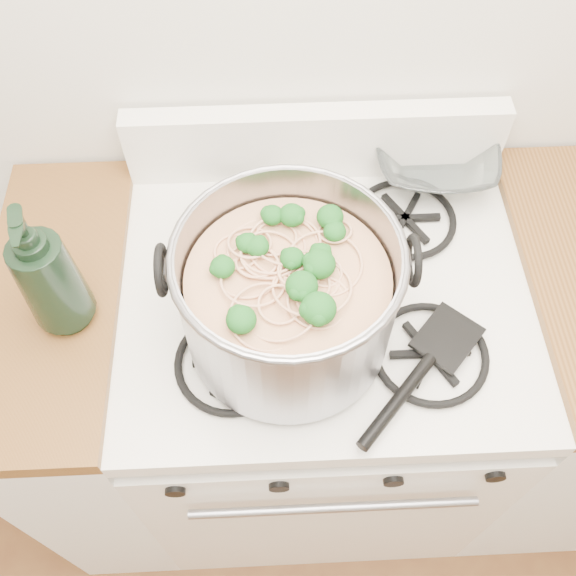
# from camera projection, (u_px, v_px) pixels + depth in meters

# --- Properties ---
(gas_range) EXTENTS (0.76, 0.66, 0.92)m
(gas_range) POSITION_uv_depth(u_px,v_px,m) (316.00, 392.00, 1.58)
(gas_range) COLOR white
(gas_range) RESTS_ON ground
(counter_left) EXTENTS (0.25, 0.65, 0.92)m
(counter_left) POSITION_uv_depth(u_px,v_px,m) (108.00, 395.00, 1.55)
(counter_left) COLOR silver
(counter_left) RESTS_ON ground
(stock_pot) EXTENTS (0.39, 0.36, 0.24)m
(stock_pot) POSITION_uv_depth(u_px,v_px,m) (288.00, 298.00, 1.03)
(stock_pot) COLOR #95959D
(stock_pot) RESTS_ON gas_range
(spatula) EXTENTS (0.42, 0.42, 0.02)m
(spatula) POSITION_uv_depth(u_px,v_px,m) (448.00, 335.00, 1.10)
(spatula) COLOR black
(spatula) RESTS_ON gas_range
(glass_bowl) EXTENTS (0.11, 0.11, 0.02)m
(glass_bowl) POSITION_uv_depth(u_px,v_px,m) (434.00, 162.00, 1.32)
(glass_bowl) COLOR white
(glass_bowl) RESTS_ON gas_range
(bottle) EXTENTS (0.13, 0.13, 0.28)m
(bottle) POSITION_uv_depth(u_px,v_px,m) (45.00, 271.00, 1.02)
(bottle) COLOR black
(bottle) RESTS_ON counter_left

